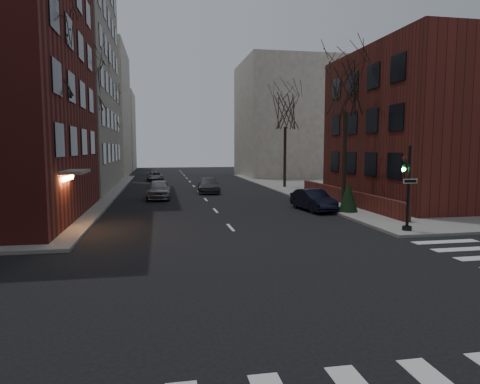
{
  "coord_description": "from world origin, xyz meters",
  "views": [
    {
      "loc": [
        -3.48,
        -9.2,
        4.06
      ],
      "look_at": [
        0.16,
        10.24,
        2.0
      ],
      "focal_mm": 32.0,
      "sensor_mm": 36.0,
      "label": 1
    }
  ],
  "objects_px": {
    "tree_right_b": "(285,112)",
    "car_lane_gray": "(209,185)",
    "car_lane_far": "(155,176)",
    "tree_left_b": "(88,84)",
    "evergreen_shrub": "(348,196)",
    "streetlamp_far": "(118,146)",
    "car_lane_silver": "(159,189)",
    "tree_right_a": "(346,88)",
    "traffic_signal": "(407,193)",
    "sandwich_board": "(318,198)",
    "tree_left_c": "(109,111)",
    "parked_sedan": "(313,200)",
    "streetlamp_near": "(90,145)",
    "tree_left_a": "(49,59)"
  },
  "relations": [
    {
      "from": "tree_right_b",
      "to": "car_lane_gray",
      "type": "height_order",
      "value": "tree_right_b"
    },
    {
      "from": "tree_right_b",
      "to": "car_lane_far",
      "type": "distance_m",
      "value": 18.84
    },
    {
      "from": "tree_left_b",
      "to": "evergreen_shrub",
      "type": "height_order",
      "value": "tree_left_b"
    },
    {
      "from": "streetlamp_far",
      "to": "car_lane_silver",
      "type": "distance_m",
      "value": 17.82
    },
    {
      "from": "tree_right_a",
      "to": "car_lane_far",
      "type": "relative_size",
      "value": 2.43
    },
    {
      "from": "traffic_signal",
      "to": "car_lane_silver",
      "type": "bearing_deg",
      "value": 125.58
    },
    {
      "from": "tree_left_b",
      "to": "car_lane_silver",
      "type": "bearing_deg",
      "value": -9.45
    },
    {
      "from": "car_lane_gray",
      "to": "sandwich_board",
      "type": "bearing_deg",
      "value": -54.8
    },
    {
      "from": "tree_left_c",
      "to": "car_lane_far",
      "type": "xyz_separation_m",
      "value": [
        4.7,
        3.81,
        -7.47
      ]
    },
    {
      "from": "tree_right_a",
      "to": "tree_right_b",
      "type": "height_order",
      "value": "tree_right_a"
    },
    {
      "from": "parked_sedan",
      "to": "car_lane_far",
      "type": "relative_size",
      "value": 1.04
    },
    {
      "from": "tree_right_b",
      "to": "sandwich_board",
      "type": "distance_m",
      "value": 15.07
    },
    {
      "from": "parked_sedan",
      "to": "car_lane_silver",
      "type": "bearing_deg",
      "value": 132.9
    },
    {
      "from": "streetlamp_near",
      "to": "traffic_signal",
      "type": "bearing_deg",
      "value": -38.87
    },
    {
      "from": "car_lane_silver",
      "to": "car_lane_gray",
      "type": "height_order",
      "value": "car_lane_silver"
    },
    {
      "from": "traffic_signal",
      "to": "car_lane_gray",
      "type": "distance_m",
      "value": 21.39
    },
    {
      "from": "car_lane_far",
      "to": "evergreen_shrub",
      "type": "distance_m",
      "value": 31.09
    },
    {
      "from": "tree_right_a",
      "to": "streetlamp_near",
      "type": "bearing_deg",
      "value": 166.76
    },
    {
      "from": "car_lane_gray",
      "to": "tree_right_b",
      "type": "bearing_deg",
      "value": 22.93
    },
    {
      "from": "tree_right_a",
      "to": "tree_right_b",
      "type": "relative_size",
      "value": 1.06
    },
    {
      "from": "tree_right_b",
      "to": "evergreen_shrub",
      "type": "height_order",
      "value": "tree_right_b"
    },
    {
      "from": "tree_left_c",
      "to": "car_lane_far",
      "type": "distance_m",
      "value": 9.62
    },
    {
      "from": "car_lane_silver",
      "to": "parked_sedan",
      "type": "bearing_deg",
      "value": -37.54
    },
    {
      "from": "traffic_signal",
      "to": "streetlamp_far",
      "type": "xyz_separation_m",
      "value": [
        -16.14,
        33.01,
        2.33
      ]
    },
    {
      "from": "sandwich_board",
      "to": "car_lane_gray",
      "type": "bearing_deg",
      "value": 119.62
    },
    {
      "from": "traffic_signal",
      "to": "tree_left_b",
      "type": "height_order",
      "value": "tree_left_b"
    },
    {
      "from": "tree_left_a",
      "to": "tree_right_b",
      "type": "distance_m",
      "value": 25.19
    },
    {
      "from": "tree_left_a",
      "to": "car_lane_far",
      "type": "relative_size",
      "value": 2.56
    },
    {
      "from": "tree_left_c",
      "to": "tree_right_b",
      "type": "bearing_deg",
      "value": -24.44
    },
    {
      "from": "car_lane_far",
      "to": "sandwich_board",
      "type": "distance_m",
      "value": 27.53
    },
    {
      "from": "car_lane_gray",
      "to": "evergreen_shrub",
      "type": "height_order",
      "value": "evergreen_shrub"
    },
    {
      "from": "streetlamp_far",
      "to": "evergreen_shrub",
      "type": "bearing_deg",
      "value": -59.22
    },
    {
      "from": "tree_right_a",
      "to": "evergreen_shrub",
      "type": "relative_size",
      "value": 5.05
    },
    {
      "from": "tree_left_b",
      "to": "streetlamp_far",
      "type": "distance_m",
      "value": 16.68
    },
    {
      "from": "streetlamp_far",
      "to": "sandwich_board",
      "type": "bearing_deg",
      "value": -56.32
    },
    {
      "from": "tree_left_b",
      "to": "tree_left_c",
      "type": "bearing_deg",
      "value": 90.0
    },
    {
      "from": "tree_right_a",
      "to": "evergreen_shrub",
      "type": "height_order",
      "value": "tree_right_a"
    },
    {
      "from": "car_lane_gray",
      "to": "evergreen_shrub",
      "type": "distance_m",
      "value": 15.69
    },
    {
      "from": "streetlamp_near",
      "to": "sandwich_board",
      "type": "distance_m",
      "value": 16.25
    },
    {
      "from": "tree_left_b",
      "to": "car_lane_far",
      "type": "height_order",
      "value": "tree_left_b"
    },
    {
      "from": "streetlamp_far",
      "to": "car_lane_far",
      "type": "xyz_separation_m",
      "value": [
        4.1,
        1.81,
        -3.68
      ]
    },
    {
      "from": "tree_right_b",
      "to": "tree_left_a",
      "type": "bearing_deg",
      "value": -134.36
    },
    {
      "from": "tree_left_a",
      "to": "streetlamp_far",
      "type": "bearing_deg",
      "value": 88.77
    },
    {
      "from": "car_lane_silver",
      "to": "sandwich_board",
      "type": "height_order",
      "value": "car_lane_silver"
    },
    {
      "from": "tree_right_b",
      "to": "car_lane_gray",
      "type": "relative_size",
      "value": 1.96
    },
    {
      "from": "tree_right_b",
      "to": "sandwich_board",
      "type": "height_order",
      "value": "tree_right_b"
    },
    {
      "from": "streetlamp_near",
      "to": "car_lane_far",
      "type": "xyz_separation_m",
      "value": [
        4.1,
        21.81,
        -3.68
      ]
    },
    {
      "from": "tree_left_b",
      "to": "tree_left_c",
      "type": "relative_size",
      "value": 1.11
    },
    {
      "from": "tree_left_c",
      "to": "car_lane_gray",
      "type": "height_order",
      "value": "tree_left_c"
    },
    {
      "from": "tree_right_b",
      "to": "car_lane_silver",
      "type": "bearing_deg",
      "value": -151.06
    }
  ]
}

